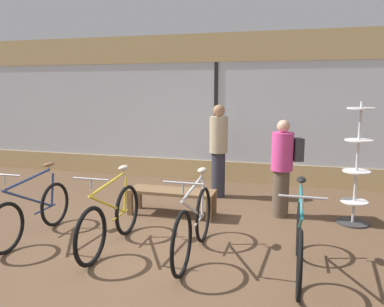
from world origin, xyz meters
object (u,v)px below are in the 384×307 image
(customer_near_rack, at_px, (218,149))
(bicycle_far_right, at_px, (299,240))
(display_bench, at_px, (172,194))
(customer_by_window, at_px, (283,165))
(bicycle_right, at_px, (194,224))
(accessory_rack, at_px, (356,175))
(bicycle_far_left, at_px, (33,212))
(bicycle_left, at_px, (111,219))

(customer_near_rack, bearing_deg, bicycle_far_right, -61.67)
(display_bench, xyz_separation_m, customer_by_window, (1.73, 0.42, 0.49))
(bicycle_right, xyz_separation_m, accessory_rack, (2.06, 1.73, 0.35))
(bicycle_far_right, height_order, accessory_rack, accessory_rack)
(bicycle_right, relative_size, bicycle_far_right, 1.01)
(bicycle_far_left, height_order, accessory_rack, accessory_rack)
(bicycle_left, height_order, customer_near_rack, customer_near_rack)
(bicycle_far_left, relative_size, bicycle_left, 0.99)
(bicycle_right, distance_m, accessory_rack, 2.72)
(bicycle_far_right, xyz_separation_m, customer_by_window, (-0.25, 1.90, 0.45))
(bicycle_far_left, relative_size, customer_by_window, 1.07)
(bicycle_far_left, height_order, customer_by_window, customer_by_window)
(bicycle_left, relative_size, bicycle_far_right, 0.98)
(bicycle_far_right, relative_size, customer_near_rack, 0.99)
(customer_by_window, bearing_deg, bicycle_right, -118.84)
(display_bench, bearing_deg, bicycle_right, -61.60)
(bicycle_left, bearing_deg, accessory_rack, 29.45)
(display_bench, bearing_deg, bicycle_left, -103.96)
(customer_by_window, bearing_deg, bicycle_far_right, -82.37)
(bicycle_far_left, xyz_separation_m, customer_by_window, (3.27, 1.83, 0.47))
(bicycle_left, xyz_separation_m, customer_near_rack, (0.87, 2.66, 0.54))
(customer_near_rack, height_order, customer_by_window, customer_near_rack)
(bicycle_far_left, relative_size, display_bench, 1.19)
(bicycle_far_right, bearing_deg, bicycle_far_left, 178.80)
(bicycle_left, bearing_deg, bicycle_far_right, -1.53)
(bicycle_left, distance_m, display_bench, 1.46)
(bicycle_left, xyz_separation_m, customer_by_window, (2.08, 1.84, 0.45))
(bicycle_far_right, bearing_deg, customer_near_rack, 118.33)
(bicycle_far_left, height_order, display_bench, bicycle_far_left)
(bicycle_far_left, relative_size, bicycle_far_right, 0.97)
(bicycle_far_right, xyz_separation_m, customer_near_rack, (-1.47, 2.72, 0.53))
(display_bench, bearing_deg, customer_by_window, 13.64)
(bicycle_far_right, bearing_deg, accessory_rack, 66.00)
(bicycle_far_left, xyz_separation_m, bicycle_left, (1.19, -0.01, 0.02))
(bicycle_far_left, height_order, bicycle_left, bicycle_left)
(bicycle_far_left, height_order, bicycle_far_right, bicycle_far_right)
(bicycle_far_left, bearing_deg, bicycle_right, 0.87)
(bicycle_right, distance_m, bicycle_far_right, 1.25)
(accessory_rack, bearing_deg, bicycle_right, -139.91)
(bicycle_left, distance_m, customer_near_rack, 2.85)
(accessory_rack, xyz_separation_m, display_bench, (-2.80, -0.36, -0.41))
(bicycle_right, xyz_separation_m, customer_by_window, (0.99, 1.79, 0.43))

